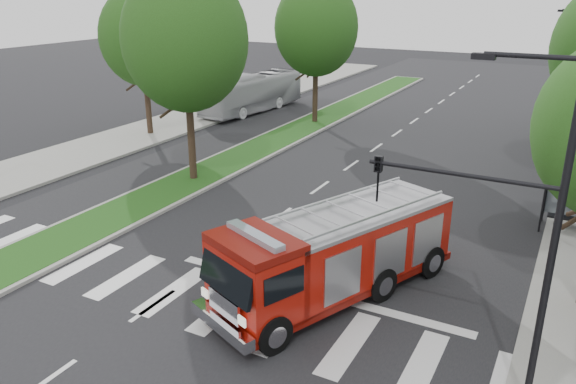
% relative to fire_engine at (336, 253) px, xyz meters
% --- Properties ---
extents(ground, '(140.00, 140.00, 0.00)m').
position_rel_fire_engine_xyz_m(ground, '(-4.58, 0.75, -1.43)').
color(ground, black).
rests_on(ground, ground).
extents(sidewalk_left, '(5.00, 80.00, 0.15)m').
position_rel_fire_engine_xyz_m(sidewalk_left, '(-19.08, 10.75, -1.35)').
color(sidewalk_left, gray).
rests_on(sidewalk_left, ground).
extents(median, '(3.00, 50.00, 0.15)m').
position_rel_fire_engine_xyz_m(median, '(-10.58, 18.75, -1.35)').
color(median, gray).
rests_on(median, ground).
extents(tree_median_near, '(5.80, 5.80, 10.16)m').
position_rel_fire_engine_xyz_m(tree_median_near, '(-10.58, 6.75, 5.38)').
color(tree_median_near, black).
rests_on(tree_median_near, ground).
extents(tree_median_far, '(5.60, 5.60, 9.72)m').
position_rel_fire_engine_xyz_m(tree_median_far, '(-10.58, 20.75, 5.06)').
color(tree_median_far, black).
rests_on(tree_median_far, ground).
extents(tree_left_mid, '(5.20, 5.20, 9.16)m').
position_rel_fire_engine_xyz_m(tree_left_mid, '(-18.58, 12.75, 4.73)').
color(tree_left_mid, black).
rests_on(tree_left_mid, ground).
extents(streetlight_right_near, '(4.08, 0.22, 8.00)m').
position_rel_fire_engine_xyz_m(streetlight_right_near, '(5.03, -2.75, 3.24)').
color(streetlight_right_near, black).
rests_on(streetlight_right_near, ground).
extents(fire_engine, '(5.69, 8.91, 2.98)m').
position_rel_fire_engine_xyz_m(fire_engine, '(0.00, 0.00, 0.00)').
color(fire_engine, '#650B05').
rests_on(fire_engine, ground).
extents(city_bus, '(3.35, 10.34, 2.83)m').
position_rel_fire_engine_xyz_m(city_bus, '(-16.55, 22.18, -0.02)').
color(city_bus, '#B9B9BD').
rests_on(city_bus, ground).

